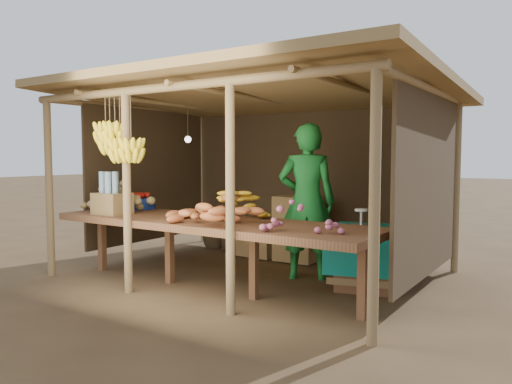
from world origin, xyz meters
The scene contains 13 objects.
ground centered at (0.00, 0.00, 0.00)m, with size 60.00×60.00×0.00m, color brown.
stall_structure centered at (-0.05, 0.11, 1.93)m, with size 4.70×3.50×2.43m.
counter centered at (0.00, -0.95, 0.74)m, with size 3.90×1.05×0.80m.
potato_heap centered at (-1.45, -0.93, 0.98)m, with size 0.98×0.59×0.37m, color #94804C, non-canonical shape.
sweet_potato_heap centered at (0.22, -1.22, 0.98)m, with size 1.11×0.67×0.36m, color #C06231, non-canonical shape.
onion_heap centered at (1.30, -1.23, 0.98)m, with size 0.70×0.42×0.35m, color #BC5B76, non-canonical shape.
banana_pile centered at (0.20, -0.66, 0.97)m, with size 0.64×0.39×0.35m, color yellow, non-canonical shape.
tomato_basin centered at (-1.49, -0.57, 0.89)m, with size 0.41×0.41×0.22m.
bottle_box centered at (-1.31, -1.19, 1.00)m, with size 0.41×0.33×0.52m.
vendor centered at (0.65, 0.14, 0.95)m, with size 0.69×0.45×1.90m, color #1B7C2E.
tarp_crate centered at (1.46, 0.11, 0.38)m, with size 0.93×0.85×0.93m.
carton_stack centered at (-0.11, 0.91, 0.40)m, with size 1.20×0.46×0.91m.
burlap_sacks centered at (-1.36, 1.10, 0.23)m, with size 0.74×0.39×0.52m.
Camera 1 is at (3.46, -5.25, 1.52)m, focal length 35.00 mm.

